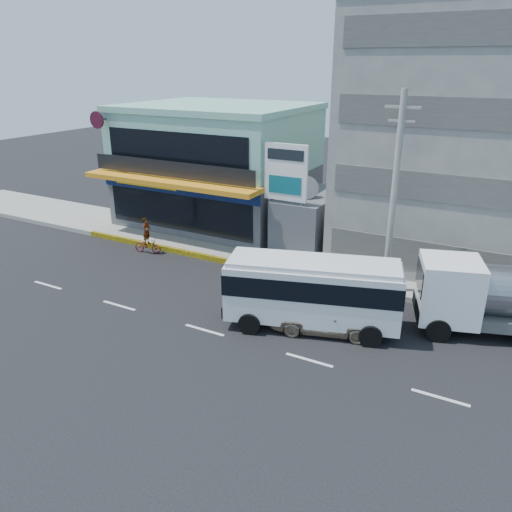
{
  "coord_description": "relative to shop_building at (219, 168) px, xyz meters",
  "views": [
    {
      "loc": [
        11.22,
        -15.93,
        11.05
      ],
      "look_at": [
        0.38,
        4.07,
        2.2
      ],
      "focal_mm": 35.0,
      "sensor_mm": 36.0,
      "label": 1
    }
  ],
  "objects": [
    {
      "name": "ground",
      "position": [
        8.0,
        -13.95,
        -4.0
      ],
      "size": [
        120.0,
        120.0,
        0.0
      ],
      "primitive_type": "plane",
      "color": "black",
      "rests_on": "ground"
    },
    {
      "name": "sidewalk",
      "position": [
        13.0,
        -4.45,
        -3.85
      ],
      "size": [
        70.0,
        5.0,
        0.3
      ],
      "primitive_type": "cube",
      "color": "gray",
      "rests_on": "ground"
    },
    {
      "name": "shop_building",
      "position": [
        0.0,
        0.0,
        0.0
      ],
      "size": [
        12.4,
        11.7,
        8.0
      ],
      "color": "#414145",
      "rests_on": "ground"
    },
    {
      "name": "concrete_building",
      "position": [
        18.0,
        1.05,
        3.0
      ],
      "size": [
        16.0,
        12.0,
        14.0
      ],
      "primitive_type": "cube",
      "color": "gray",
      "rests_on": "ground"
    },
    {
      "name": "gap_structure",
      "position": [
        8.0,
        -1.95,
        -2.25
      ],
      "size": [
        3.0,
        6.0,
        3.5
      ],
      "primitive_type": "cube",
      "color": "#414145",
      "rests_on": "ground"
    },
    {
      "name": "satellite_dish",
      "position": [
        8.0,
        -2.95,
        -0.42
      ],
      "size": [
        1.5,
        1.5,
        0.15
      ],
      "primitive_type": "cylinder",
      "color": "slate",
      "rests_on": "gap_structure"
    },
    {
      "name": "billboard",
      "position": [
        7.5,
        -4.75,
        0.93
      ],
      "size": [
        2.6,
        0.18,
        6.9
      ],
      "color": "gray",
      "rests_on": "ground"
    },
    {
      "name": "utility_pole_near",
      "position": [
        14.0,
        -6.55,
        1.15
      ],
      "size": [
        1.6,
        0.3,
        10.0
      ],
      "color": "#999993",
      "rests_on": "ground"
    },
    {
      "name": "minibus",
      "position": [
        12.0,
        -11.38,
        -2.11
      ],
      "size": [
        7.93,
        4.49,
        3.16
      ],
      "color": "white",
      "rests_on": "ground"
    },
    {
      "name": "sedan",
      "position": [
        12.6,
        -11.52,
        -3.21
      ],
      "size": [
        4.97,
        3.11,
        1.58
      ],
      "primitive_type": "imported",
      "rotation": [
        0.0,
        0.0,
        1.86
      ],
      "color": "#BFAA92",
      "rests_on": "ground"
    },
    {
      "name": "tanker_truck",
      "position": [
        19.66,
        -8.01,
        -2.25
      ],
      "size": [
        8.58,
        4.69,
        3.25
      ],
      "color": "white",
      "rests_on": "ground"
    },
    {
      "name": "motorcycle_rider",
      "position": [
        -0.48,
        -7.59,
        -3.25
      ],
      "size": [
        1.85,
        0.92,
        2.27
      ],
      "color": "#570C1D",
      "rests_on": "ground"
    }
  ]
}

